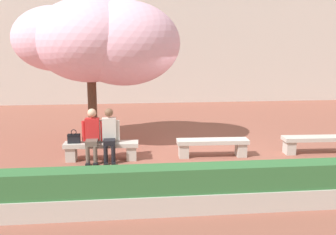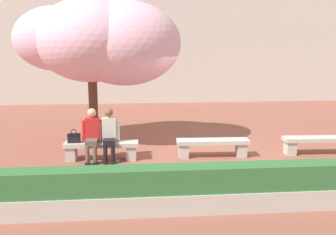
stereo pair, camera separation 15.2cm
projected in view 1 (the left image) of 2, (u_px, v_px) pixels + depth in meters
ground_plane at (212, 156)px, 10.03m from camera, size 100.00×100.00×0.00m
building_facade at (167, 28)px, 20.14m from camera, size 28.00×4.00×7.20m
stone_bench_west_end at (101, 148)px, 9.67m from camera, size 1.83×0.49×0.45m
stone_bench_near_west at (213, 145)px, 9.97m from camera, size 1.83×0.49×0.45m
stone_bench_center at (317, 142)px, 10.27m from camera, size 1.83×0.49×0.45m
person_seated_left at (92, 133)px, 9.52m from camera, size 0.51×0.69×1.29m
person_seated_right at (109, 133)px, 9.56m from camera, size 0.51×0.68×1.29m
handbag at (74, 138)px, 9.57m from camera, size 0.30×0.15×0.34m
cherry_tree_main at (97, 41)px, 10.71m from camera, size 4.57×3.31×4.06m
planter_hedge_foreground at (252, 187)px, 6.87m from camera, size 10.02×0.50×0.80m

